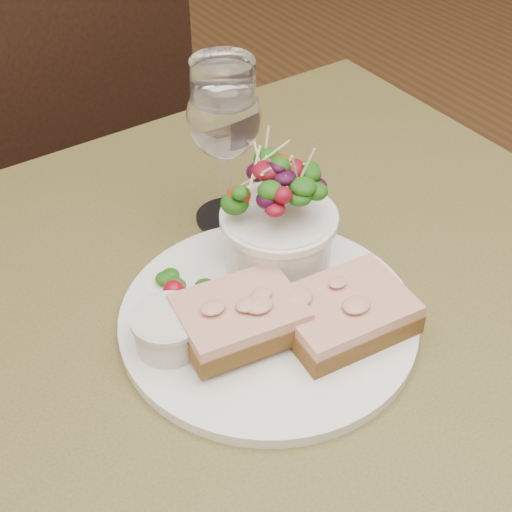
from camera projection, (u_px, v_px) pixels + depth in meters
cafe_table at (288, 382)px, 0.75m from camera, size 0.80×0.80×0.75m
chair_far at (65, 256)px, 1.45m from camera, size 0.51×0.51×0.90m
dinner_plate at (268, 318)px, 0.67m from camera, size 0.28×0.28×0.01m
sandwich_front at (345, 312)px, 0.65m from camera, size 0.12×0.10×0.03m
sandwich_back at (240, 317)px, 0.63m from camera, size 0.12×0.10×0.03m
ramekin at (168, 329)px, 0.63m from camera, size 0.06×0.06×0.04m
salad_bowl at (279, 215)px, 0.68m from camera, size 0.11×0.11×0.13m
garnish at (180, 286)px, 0.68m from camera, size 0.05×0.04×0.02m
wine_glass at (224, 122)px, 0.72m from camera, size 0.08×0.08×0.18m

